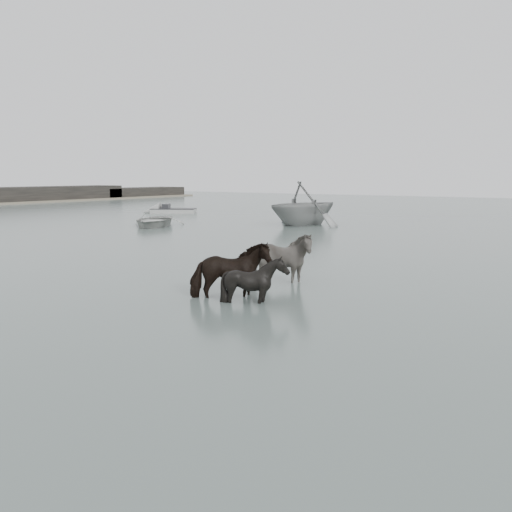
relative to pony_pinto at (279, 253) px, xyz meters
name	(u,v)px	position (x,y,z in m)	size (l,w,h in m)	color
ground	(257,307)	(1.20, -2.90, -0.86)	(140.00, 140.00, 0.00)	#4F5E57
pony_pinto	(279,253)	(0.00, 0.00, 0.00)	(0.92, 2.03, 1.71)	black
pony_dark	(231,265)	(0.11, -2.46, -0.02)	(1.67, 1.43, 1.68)	black
pony_black	(255,273)	(0.89, -2.56, -0.13)	(1.18, 1.33, 1.46)	black
rowboat_lead	(154,219)	(-15.76, 11.10, -0.40)	(3.12, 4.37, 0.91)	#B6B6B1
rowboat_trail	(304,202)	(-8.68, 16.92, 0.55)	(4.61, 5.34, 2.81)	gray
skiff_outer	(174,209)	(-22.71, 20.53, -0.48)	(4.90, 1.60, 0.75)	#A6A5A1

